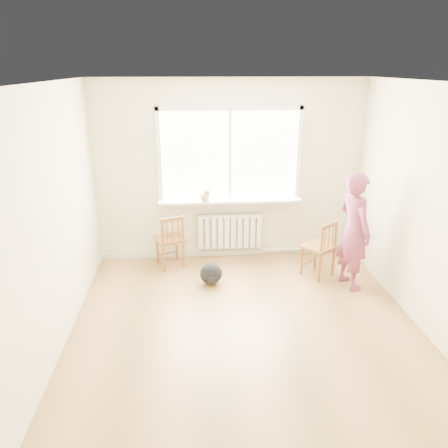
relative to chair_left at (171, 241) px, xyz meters
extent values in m
plane|color=#A87244|center=(0.90, -1.88, -0.41)|extent=(4.50, 4.50, 0.00)
plane|color=white|center=(0.90, -1.88, 2.29)|extent=(4.50, 4.50, 0.00)
cube|color=beige|center=(0.90, 0.37, 0.94)|extent=(4.00, 0.01, 2.70)
cube|color=white|center=(0.90, 0.35, 1.19)|extent=(2.00, 0.02, 1.30)
cube|color=white|center=(0.90, 0.33, 1.87)|extent=(2.12, 0.05, 0.06)
cube|color=white|center=(-0.13, 0.33, 1.19)|extent=(0.06, 0.05, 1.42)
cube|color=white|center=(1.93, 0.33, 1.19)|extent=(0.06, 0.05, 1.42)
cube|color=white|center=(0.90, 0.33, 1.19)|extent=(0.04, 0.05, 1.30)
cube|color=white|center=(0.90, 0.26, 0.52)|extent=(2.15, 0.22, 0.04)
cube|color=white|center=(0.90, 0.32, 0.01)|extent=(1.00, 0.02, 0.55)
cube|color=white|center=(0.90, 0.27, 0.01)|extent=(1.00, 0.10, 0.51)
cube|color=white|center=(0.90, 0.27, 0.27)|extent=(1.00, 0.12, 0.03)
cylinder|color=silver|center=(2.15, 0.31, -0.33)|extent=(1.40, 0.04, 0.04)
cube|color=beige|center=(0.90, 0.36, -0.37)|extent=(4.00, 0.03, 0.08)
cube|color=#985E2C|center=(-0.02, 0.04, 0.02)|extent=(0.51, 0.50, 0.04)
cylinder|color=#985E2C|center=(0.07, 0.24, -0.20)|extent=(0.03, 0.03, 0.43)
cylinder|color=#985E2C|center=(-0.21, 0.13, -0.20)|extent=(0.03, 0.03, 0.43)
cylinder|color=#985E2C|center=(0.18, -0.05, -0.20)|extent=(0.03, 0.03, 0.43)
cylinder|color=#985E2C|center=(-0.10, -0.16, -0.20)|extent=(0.03, 0.03, 0.43)
cylinder|color=#985E2C|center=(0.18, -0.05, 0.00)|extent=(0.04, 0.04, 0.82)
cylinder|color=#985E2C|center=(-0.10, -0.16, 0.00)|extent=(0.04, 0.04, 0.82)
cube|color=#985E2C|center=(0.04, -0.10, 0.38)|extent=(0.32, 0.15, 0.05)
cylinder|color=#985E2C|center=(0.12, -0.07, 0.20)|extent=(0.02, 0.02, 0.33)
cylinder|color=#985E2C|center=(0.04, -0.10, 0.20)|extent=(0.02, 0.02, 0.33)
cylinder|color=#985E2C|center=(-0.04, -0.13, 0.20)|extent=(0.02, 0.02, 0.33)
cube|color=#985E2C|center=(2.09, -0.45, 0.03)|extent=(0.56, 0.56, 0.04)
cylinder|color=#985E2C|center=(2.13, -0.23, -0.19)|extent=(0.04, 0.04, 0.44)
cylinder|color=#985E2C|center=(1.87, -0.41, -0.19)|extent=(0.04, 0.04, 0.44)
cylinder|color=#985E2C|center=(2.31, -0.48, -0.19)|extent=(0.04, 0.04, 0.44)
cylinder|color=#985E2C|center=(2.06, -0.66, -0.19)|extent=(0.04, 0.04, 0.44)
cylinder|color=#985E2C|center=(2.31, -0.48, 0.00)|extent=(0.04, 0.04, 0.83)
cylinder|color=#985E2C|center=(2.06, -0.66, 0.00)|extent=(0.04, 0.04, 0.83)
cube|color=#985E2C|center=(2.19, -0.57, 0.39)|extent=(0.29, 0.23, 0.05)
cylinder|color=#985E2C|center=(2.26, -0.52, 0.22)|extent=(0.02, 0.02, 0.33)
cylinder|color=#985E2C|center=(2.19, -0.57, 0.22)|extent=(0.02, 0.02, 0.33)
cylinder|color=#985E2C|center=(2.12, -0.62, 0.22)|extent=(0.02, 0.02, 0.33)
imported|color=#B13B52|center=(2.44, -0.79, 0.38)|extent=(0.52, 0.66, 1.59)
ellipsoid|color=beige|center=(0.52, 0.19, 0.63)|extent=(0.22, 0.28, 0.18)
sphere|color=beige|center=(0.55, 0.08, 0.72)|extent=(0.10, 0.10, 0.10)
cone|color=beige|center=(0.52, 0.07, 0.77)|extent=(0.03, 0.03, 0.04)
cone|color=beige|center=(0.57, 0.09, 0.77)|extent=(0.03, 0.03, 0.04)
cylinder|color=beige|center=(0.48, 0.31, 0.57)|extent=(0.07, 0.16, 0.02)
cylinder|color=beige|center=(0.52, 0.10, 0.58)|extent=(0.02, 0.02, 0.09)
cylinder|color=beige|center=(0.57, 0.11, 0.58)|extent=(0.02, 0.02, 0.09)
ellipsoid|color=black|center=(0.56, -0.60, -0.26)|extent=(0.33, 0.27, 0.31)
camera|label=1|loc=(0.30, -6.00, 2.44)|focal=35.00mm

